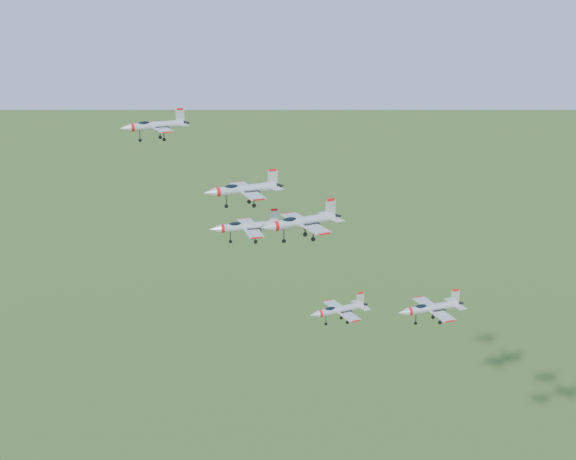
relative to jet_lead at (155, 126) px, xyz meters
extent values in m
cylinder|color=#B7BDC5|center=(0.35, 0.07, -0.03)|extent=(8.98, 2.97, 1.29)
cone|color=#B7BDC5|center=(-4.89, -0.96, -0.03)|extent=(1.99, 1.60, 1.29)
cone|color=black|center=(5.40, 1.06, -0.03)|extent=(1.57, 1.34, 1.09)
ellipsoid|color=black|center=(-1.79, -0.35, 0.45)|extent=(2.31, 1.33, 0.82)
cube|color=#B7BDC5|center=(1.07, -2.61, -0.28)|extent=(3.07, 4.71, 0.14)
cube|color=#B7BDC5|center=(0.01, 2.82, -0.28)|extent=(3.07, 4.71, 0.14)
cube|color=#B7BDC5|center=(4.33, 0.85, 1.30)|extent=(1.48, 0.40, 2.08)
cube|color=red|center=(4.33, 0.85, 2.39)|extent=(1.09, 0.34, 0.35)
cylinder|color=#B7BDC5|center=(13.63, -7.56, -9.82)|extent=(10.39, 2.65, 1.49)
cone|color=#B7BDC5|center=(7.50, -8.27, -9.82)|extent=(2.21, 1.71, 1.49)
cone|color=black|center=(19.54, -6.88, -9.82)|extent=(1.73, 1.44, 1.26)
ellipsoid|color=black|center=(11.13, -7.85, -9.26)|extent=(2.62, 1.35, 0.94)
cube|color=#B7BDC5|center=(14.23, -10.71, -10.11)|extent=(3.19, 5.30, 0.16)
cube|color=#B7BDC5|center=(13.49, -4.35, -10.11)|extent=(3.19, 5.30, 0.16)
cube|color=#B7BDC5|center=(18.29, -7.02, -8.28)|extent=(1.72, 0.33, 2.40)
cube|color=red|center=(18.29, -7.02, -7.02)|extent=(1.27, 0.30, 0.40)
cylinder|color=#B7BDC5|center=(17.31, -29.74, -9.02)|extent=(9.55, 3.51, 1.37)
cone|color=#B7BDC5|center=(11.77, -31.04, -9.02)|extent=(2.16, 1.77, 1.37)
cone|color=black|center=(22.65, -28.48, -9.02)|extent=(1.70, 1.47, 1.17)
ellipsoid|color=black|center=(15.05, -30.27, -8.51)|extent=(2.48, 1.49, 0.87)
cube|color=#B7BDC5|center=(18.19, -32.56, -9.29)|extent=(3.42, 5.07, 0.15)
cube|color=#B7BDC5|center=(16.84, -26.82, -9.29)|extent=(3.42, 5.07, 0.15)
cube|color=#B7BDC5|center=(21.52, -28.75, -7.60)|extent=(1.57, 0.49, 2.21)
cube|color=red|center=(21.52, -28.75, -6.44)|extent=(1.16, 0.41, 0.37)
cylinder|color=#B7BDC5|center=(15.89, 1.46, -19.20)|extent=(10.25, 1.52, 1.48)
cone|color=#B7BDC5|center=(9.74, 1.48, -19.20)|extent=(2.05, 1.49, 1.48)
cone|color=black|center=(21.81, 1.43, -19.20)|extent=(1.60, 1.26, 1.26)
ellipsoid|color=black|center=(13.38, 1.47, -18.65)|extent=(2.51, 1.07, 0.94)
cube|color=#B7BDC5|center=(16.10, -1.73, -19.49)|extent=(2.64, 5.02, 0.16)
cube|color=#B7BDC5|center=(16.13, 4.64, -19.49)|extent=(2.64, 5.02, 0.16)
cube|color=#B7BDC5|center=(20.55, 1.44, -17.67)|extent=(1.71, 0.14, 2.39)
cube|color=red|center=(20.55, 1.44, -16.42)|extent=(1.25, 0.16, 0.40)
cylinder|color=#B7BDC5|center=(24.80, -24.34, -25.44)|extent=(7.76, 2.60, 1.11)
cone|color=#B7BDC5|center=(20.28, -25.25, -25.44)|extent=(1.73, 1.39, 1.11)
cone|color=black|center=(29.16, -23.47, -25.44)|extent=(1.36, 1.16, 0.94)
ellipsoid|color=black|center=(22.96, -24.71, -25.02)|extent=(2.00, 1.15, 0.71)
cube|color=#B7BDC5|center=(25.44, -26.66, -25.65)|extent=(2.67, 4.07, 0.12)
cube|color=#B7BDC5|center=(24.50, -21.96, -25.65)|extent=(2.67, 4.07, 0.12)
cube|color=#B7BDC5|center=(28.24, -23.65, -24.28)|extent=(1.28, 0.35, 1.80)
cube|color=red|center=(28.24, -23.65, -23.34)|extent=(0.95, 0.30, 0.30)
cylinder|color=#B7BDC5|center=(45.04, -14.37, -31.52)|extent=(9.83, 2.36, 1.41)
cone|color=#B7BDC5|center=(39.23, -14.95, -31.52)|extent=(2.08, 1.59, 1.41)
cone|color=black|center=(50.64, -13.81, -31.52)|extent=(1.63, 1.34, 1.20)
ellipsoid|color=black|center=(42.68, -14.60, -30.99)|extent=(2.47, 1.24, 0.89)
cube|color=#B7BDC5|center=(45.56, -17.36, -31.79)|extent=(2.95, 4.98, 0.15)
cube|color=#B7BDC5|center=(44.96, -11.33, -31.79)|extent=(2.95, 4.98, 0.15)
cube|color=#B7BDC5|center=(49.46, -13.93, -30.06)|extent=(1.63, 0.29, 2.27)
cube|color=red|center=(49.46, -13.93, -28.87)|extent=(1.20, 0.27, 0.38)
camera|label=1|loc=(-11.63, -132.39, 24.06)|focal=50.00mm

